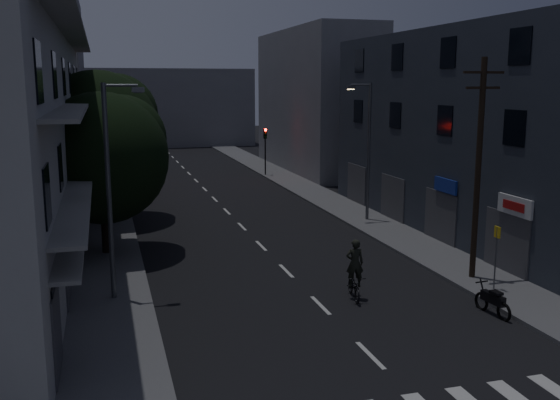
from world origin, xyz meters
TOP-DOWN VIEW (x-y plane):
  - ground at (0.00, 25.00)m, footprint 160.00×160.00m
  - sidewalk_left at (-7.50, 25.00)m, footprint 3.00×90.00m
  - sidewalk_right at (7.50, 25.00)m, footprint 3.00×90.00m
  - lane_markings at (0.00, 31.25)m, footprint 0.15×60.50m
  - building_left at (-11.98, 18.00)m, footprint 7.00×36.00m
  - building_right at (11.99, 14.00)m, footprint 6.19×28.00m
  - building_far_left at (-12.00, 48.00)m, footprint 6.00×20.00m
  - building_far_right at (12.00, 42.00)m, footprint 6.00×20.00m
  - building_far_end at (0.00, 70.00)m, footprint 24.00×8.00m
  - tree_near at (-7.47, 15.92)m, footprint 6.18×6.18m
  - tree_mid at (-7.62, 23.75)m, footprint 7.12×7.12m
  - tree_far at (-7.66, 33.18)m, footprint 5.96×5.96m
  - traffic_signal_far_right at (6.31, 38.80)m, footprint 0.28×0.37m
  - traffic_signal_far_left at (-6.58, 38.97)m, footprint 0.28×0.37m
  - street_lamp_left_near at (-7.25, 9.10)m, footprint 1.51×0.25m
  - street_lamp_right at (7.36, 19.27)m, footprint 1.51×0.25m
  - street_lamp_left_far at (-7.28, 31.35)m, footprint 1.51×0.25m
  - utility_pole at (7.13, 7.63)m, footprint 1.80×0.24m
  - bus_stop_sign at (7.05, 6.00)m, footprint 0.06×0.35m
  - motorcycle at (5.57, 3.94)m, footprint 0.54×1.87m
  - cyclist at (1.48, 6.85)m, footprint 0.97×1.93m

SIDE VIEW (x-z plane):
  - ground at x=0.00m, z-range 0.00..0.00m
  - lane_markings at x=0.00m, z-range 0.00..0.01m
  - sidewalk_left at x=-7.50m, z-range 0.00..0.15m
  - sidewalk_right at x=7.50m, z-range 0.00..0.15m
  - motorcycle at x=5.57m, z-range -0.13..1.07m
  - cyclist at x=1.48m, z-range -0.38..1.96m
  - bus_stop_sign at x=7.05m, z-range 0.63..3.15m
  - traffic_signal_far_right at x=6.31m, z-range 1.05..5.15m
  - traffic_signal_far_left at x=-6.58m, z-range 1.05..5.15m
  - street_lamp_left_near at x=-7.25m, z-range 0.60..8.60m
  - street_lamp_right at x=7.36m, z-range 0.60..8.60m
  - street_lamp_left_far at x=-7.28m, z-range 0.60..8.60m
  - tree_far at x=-7.66m, z-range 1.08..8.45m
  - utility_pole at x=7.13m, z-range 0.37..9.37m
  - tree_near at x=-7.47m, z-range 1.11..8.73m
  - building_far_end at x=0.00m, z-range 0.00..10.00m
  - building_right at x=11.99m, z-range 0.00..11.00m
  - tree_mid at x=-7.62m, z-range 1.25..10.01m
  - building_far_right at x=12.00m, z-range 0.00..13.00m
  - building_left at x=-11.98m, z-range -0.01..13.99m
  - building_far_left at x=-12.00m, z-range 0.00..16.00m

